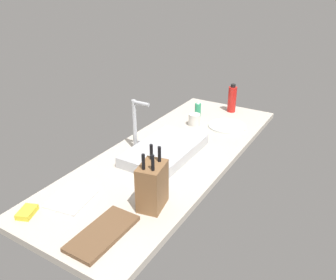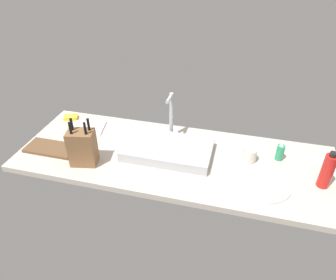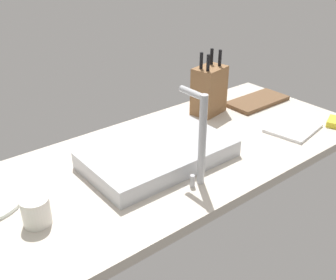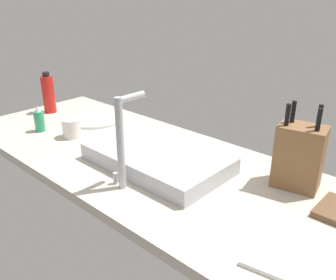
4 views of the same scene
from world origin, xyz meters
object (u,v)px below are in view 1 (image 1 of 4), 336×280
at_px(cutting_board, 103,233).
at_px(sink_basin, 165,150).
at_px(soap_bottle, 198,109).
at_px(water_bottle, 232,99).
at_px(dinner_plate, 227,126).
at_px(dish_sponge, 27,212).
at_px(dish_towel, 72,198).
at_px(knife_block, 152,186).
at_px(faucet, 136,122).
at_px(coffee_mug, 194,120).

bearing_deg(cutting_board, sink_basin, 11.25).
bearing_deg(soap_bottle, water_bottle, -39.70).
bearing_deg(sink_basin, dinner_plate, -14.91).
bearing_deg(cutting_board, dish_sponge, 100.86).
distance_m(dish_towel, dish_sponge, 0.19).
bearing_deg(knife_block, dish_sponge, 116.35).
xyz_separation_m(cutting_board, soap_bottle, (1.31, 0.24, 0.04)).
relative_size(sink_basin, water_bottle, 2.43).
height_order(dinner_plate, dish_sponge, dish_sponge).
bearing_deg(dinner_plate, water_bottle, 16.35).
distance_m(faucet, dinner_plate, 0.68).
height_order(cutting_board, water_bottle, water_bottle).
distance_m(cutting_board, coffee_mug, 1.16).
xyz_separation_m(knife_block, coffee_mug, (0.89, 0.25, -0.07)).
xyz_separation_m(knife_block, dinner_plate, (0.98, 0.05, -0.10)).
height_order(soap_bottle, water_bottle, water_bottle).
bearing_deg(water_bottle, knife_block, -173.89).
distance_m(faucet, dish_towel, 0.58).
bearing_deg(dish_sponge, dish_towel, -25.52).
distance_m(knife_block, water_bottle, 1.27).
xyz_separation_m(sink_basin, dinner_plate, (0.55, -0.15, -0.02)).
bearing_deg(dish_towel, knife_block, -66.04).
bearing_deg(sink_basin, faucet, 97.78).
xyz_separation_m(sink_basin, coffee_mug, (0.46, 0.05, 0.01)).
bearing_deg(water_bottle, soap_bottle, 140.30).
xyz_separation_m(cutting_board, dish_sponge, (-0.07, 0.36, 0.00)).
distance_m(sink_basin, coffee_mug, 0.46).
bearing_deg(soap_bottle, sink_basin, -170.16).
xyz_separation_m(water_bottle, dish_towel, (-1.41, 0.20, -0.09)).
relative_size(knife_block, water_bottle, 1.32).
xyz_separation_m(soap_bottle, dish_towel, (-1.20, 0.03, -0.05)).
bearing_deg(water_bottle, cutting_board, -177.31).
height_order(water_bottle, dinner_plate, water_bottle).
xyz_separation_m(soap_bottle, water_bottle, (0.21, -0.17, 0.05)).
xyz_separation_m(cutting_board, dish_towel, (0.11, 0.27, -0.00)).
bearing_deg(knife_block, soap_bottle, 5.08).
xyz_separation_m(faucet, knife_block, (-0.40, -0.38, -0.06)).
distance_m(knife_block, cutting_board, 0.28).
xyz_separation_m(cutting_board, dinner_plate, (1.24, -0.01, -0.00)).
distance_m(dish_towel, coffee_mug, 1.04).
bearing_deg(sink_basin, dish_sponge, 163.62).
height_order(sink_basin, dish_towel, sink_basin).
xyz_separation_m(sink_basin, soap_bottle, (0.63, 0.11, 0.02)).
bearing_deg(coffee_mug, faucet, 165.65).
relative_size(sink_basin, coffee_mug, 6.31).
xyz_separation_m(water_bottle, coffee_mug, (-0.37, 0.12, -0.06)).
distance_m(cutting_board, dinner_plate, 1.24).
height_order(sink_basin, water_bottle, water_bottle).
height_order(knife_block, soap_bottle, knife_block).
relative_size(cutting_board, soap_bottle, 2.48).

